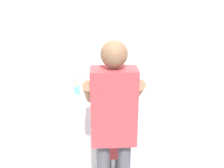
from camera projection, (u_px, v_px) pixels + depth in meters
back_wall at (110, 48)px, 3.06m from camera, size 4.40×0.10×2.70m
vanity_cabinet at (111, 130)px, 3.08m from camera, size 1.17×0.54×0.87m
sink_basin at (111, 92)px, 2.89m from camera, size 0.32×0.32×0.11m
faucet at (111, 84)px, 3.07m from camera, size 0.18×0.14×0.18m
toothbrush_cup at (77, 90)px, 2.97m from camera, size 0.07×0.07×0.21m
child_toddler at (113, 147)px, 2.69m from camera, size 0.24×0.24×0.79m
adult_parent at (114, 117)px, 2.22m from camera, size 0.51×0.54×1.64m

